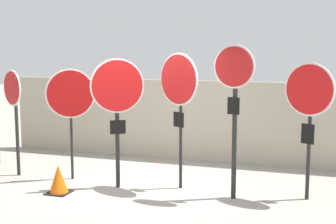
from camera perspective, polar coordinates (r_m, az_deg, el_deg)
The scene contains 9 objects.
ground_plane at distance 8.50m, azimuth -2.91°, elevation -9.29°, with size 40.00×40.00×0.00m, color gray.
fence_back at distance 10.49m, azimuth 1.63°, elevation -0.99°, with size 8.38×0.12×1.79m.
stop_sign_0 at distance 9.51m, azimuth -18.34°, elevation 1.50°, with size 0.62×0.37×2.08m.
stop_sign_1 at distance 8.93m, azimuth -11.79°, elevation 1.72°, with size 0.78×0.54×2.12m.
stop_sign_2 at distance 8.24m, azimuth -6.20°, elevation 2.00°, with size 0.80×0.56×2.32m.
stop_sign_3 at distance 8.15m, azimuth 1.32°, elevation 2.93°, with size 0.81×0.48×2.42m.
stop_sign_4 at distance 7.65m, azimuth 8.08°, elevation 2.42°, with size 0.69×0.20×2.55m.
stop_sign_5 at distance 7.86m, azimuth 16.83°, elevation 1.33°, with size 0.79×0.41×2.27m.
traffic_cone_0 at distance 8.38m, azimuth -13.19°, elevation -7.99°, with size 0.39×0.39×0.50m.
Camera 1 is at (2.90, -7.59, 2.49)m, focal length 50.00 mm.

